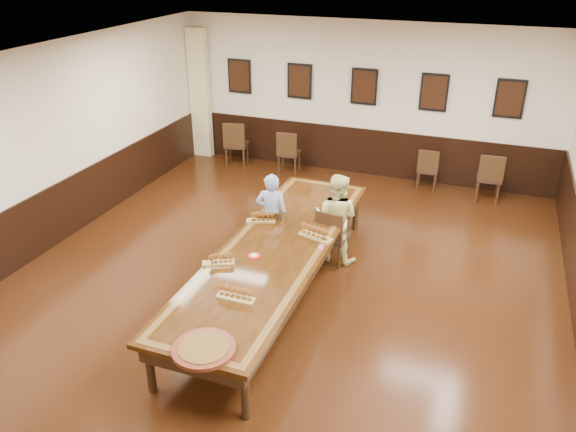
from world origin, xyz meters
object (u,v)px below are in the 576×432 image
at_px(conference_table, 276,256).
at_px(chair_woman, 333,235).
at_px(chair_man, 271,232).
at_px(person_man, 272,215).
at_px(person_woman, 336,218).
at_px(carved_platter, 204,349).
at_px(spare_chair_c, 428,168).
at_px(spare_chair_d, 490,176).
at_px(spare_chair_a, 236,143).
at_px(spare_chair_b, 289,152).

bearing_deg(conference_table, chair_woman, 65.66).
distance_m(chair_man, person_man, 0.27).
distance_m(person_woman, carved_platter, 3.56).
distance_m(chair_man, spare_chair_c, 4.16).
bearing_deg(spare_chair_c, person_woman, 73.93).
distance_m(spare_chair_c, spare_chair_d, 1.19).
relative_size(person_woman, carved_platter, 2.01).
xyz_separation_m(spare_chair_a, spare_chair_d, (5.39, -0.02, -0.03)).
bearing_deg(person_woman, spare_chair_b, -53.32).
height_order(spare_chair_b, spare_chair_d, spare_chair_d).
distance_m(spare_chair_b, carved_platter, 6.95).
xyz_separation_m(chair_woman, carved_platter, (-0.40, -3.43, 0.31)).
xyz_separation_m(spare_chair_a, spare_chair_b, (1.26, -0.01, -0.04)).
height_order(spare_chair_a, person_man, person_man).
height_order(spare_chair_c, carved_platter, spare_chair_c).
relative_size(person_man, conference_table, 0.28).
height_order(person_woman, carved_platter, person_woman).
bearing_deg(person_woman, conference_table, 72.27).
bearing_deg(chair_man, chair_woman, 179.47).
height_order(spare_chair_d, person_man, person_man).
xyz_separation_m(spare_chair_c, conference_table, (-1.49, -4.62, 0.18)).
distance_m(spare_chair_c, carved_platter, 7.06).
distance_m(person_man, carved_platter, 3.38).
bearing_deg(spare_chair_c, chair_man, 62.08).
height_order(person_man, conference_table, person_man).
relative_size(spare_chair_a, spare_chair_d, 1.06).
bearing_deg(carved_platter, chair_woman, 83.40).
height_order(spare_chair_d, carved_platter, spare_chair_d).
bearing_deg(chair_man, spare_chair_b, -86.01).
bearing_deg(chair_woman, conference_table, 70.90).
xyz_separation_m(person_man, carved_platter, (0.59, -3.33, 0.08)).
distance_m(spare_chair_a, person_woman, 4.59).
height_order(chair_woman, person_woman, person_woman).
distance_m(spare_chair_a, spare_chair_c, 4.21).
bearing_deg(person_woman, person_man, 16.72).
distance_m(spare_chair_a, person_man, 4.12).
relative_size(chair_man, conference_table, 0.17).
relative_size(spare_chair_d, carved_platter, 1.36).
bearing_deg(spare_chair_b, spare_chair_c, 177.54).
height_order(spare_chair_a, spare_chair_d, spare_chair_a).
distance_m(person_man, conference_table, 1.13).
relative_size(chair_man, spare_chair_b, 0.91).
relative_size(spare_chair_c, conference_table, 0.17).
xyz_separation_m(spare_chair_b, person_man, (0.99, -3.44, 0.22)).
bearing_deg(person_woman, spare_chair_d, -118.45).
bearing_deg(person_man, spare_chair_d, -144.43).
distance_m(chair_woman, conference_table, 1.25).
bearing_deg(spare_chair_a, spare_chair_c, 169.28).
bearing_deg(carved_platter, spare_chair_a, 112.67).
bearing_deg(person_man, person_woman, 179.56).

